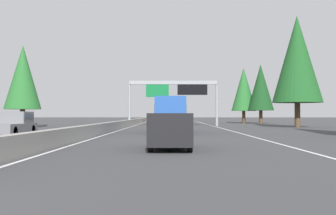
{
  "coord_description": "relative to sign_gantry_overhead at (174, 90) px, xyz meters",
  "views": [
    {
      "loc": [
        -5.53,
        -5.5,
        1.64
      ],
      "look_at": [
        45.49,
        -5.17,
        2.52
      ],
      "focal_mm": 42.9,
      "sensor_mm": 36.0,
      "label": 1
    }
  ],
  "objects": [
    {
      "name": "oncoming_near",
      "position": [
        -26.02,
        12.44,
        -4.17
      ],
      "size": [
        5.6,
        2.0,
        1.86
      ],
      "rotation": [
        0.0,
        0.0,
        3.14
      ],
      "color": "slate",
      "rests_on": "ground"
    },
    {
      "name": "ground_plane",
      "position": [
        9.12,
        6.04,
        -5.08
      ],
      "size": [
        320.0,
        320.0,
        0.0
      ],
      "primitive_type": "plane",
      "color": "#38383A"
    },
    {
      "name": "shoulder_stripe_right",
      "position": [
        19.12,
        -5.48,
        -5.07
      ],
      "size": [
        160.0,
        0.16,
        0.01
      ],
      "primitive_type": "cube",
      "color": "silver",
      "rests_on": "ground"
    },
    {
      "name": "pickup_near_center",
      "position": [
        37.09,
        -2.81,
        -4.17
      ],
      "size": [
        5.6,
        2.0,
        1.86
      ],
      "color": "black",
      "rests_on": "ground"
    },
    {
      "name": "conifer_right_near",
      "position": [
        -4.9,
        -15.75,
        3.67
      ],
      "size": [
        6.33,
        6.33,
        14.38
      ],
      "color": "#4C3823",
      "rests_on": "ground"
    },
    {
      "name": "shoulder_stripe_median",
      "position": [
        19.12,
        5.79,
        -5.07
      ],
      "size": [
        160.0,
        0.16,
        0.01
      ],
      "primitive_type": "cube",
      "color": "silver",
      "rests_on": "ground"
    },
    {
      "name": "conifer_left_near",
      "position": [
        -5.54,
        19.38,
        1.29
      ],
      "size": [
        4.62,
        4.62,
        10.49
      ],
      "color": "#4C3823",
      "rests_on": "ground"
    },
    {
      "name": "minivan_far_left",
      "position": [
        -37.29,
        0.56,
        -4.13
      ],
      "size": [
        5.0,
        1.95,
        1.69
      ],
      "color": "black",
      "rests_on": "ground"
    },
    {
      "name": "sedan_mid_left",
      "position": [
        26.56,
        4.43,
        -4.4
      ],
      "size": [
        4.4,
        1.8,
        1.47
      ],
      "color": "#AD931E",
      "rests_on": "ground"
    },
    {
      "name": "conifer_right_far",
      "position": [
        17.24,
        -16.03,
        1.51
      ],
      "size": [
        4.77,
        4.77,
        10.84
      ],
      "color": "#4C3823",
      "rests_on": "ground"
    },
    {
      "name": "bus_mid_right",
      "position": [
        -19.3,
        0.55,
        -3.36
      ],
      "size": [
        11.5,
        2.55,
        3.1
      ],
      "color": "#1E4793",
      "rests_on": "ground"
    },
    {
      "name": "sign_gantry_overhead",
      "position": [
        0.0,
        0.0,
        0.0
      ],
      "size": [
        0.5,
        12.68,
        6.38
      ],
      "color": "gray",
      "rests_on": "ground"
    },
    {
      "name": "conifer_right_mid",
      "position": [
        19.58,
        -13.33,
        1.33
      ],
      "size": [
        4.64,
        4.64,
        10.55
      ],
      "color": "#4C3823",
      "rests_on": "ground"
    },
    {
      "name": "median_barrier",
      "position": [
        29.12,
        6.34,
        -4.63
      ],
      "size": [
        180.0,
        0.56,
        0.9
      ],
      "primitive_type": "cube",
      "color": "gray",
      "rests_on": "ground"
    }
  ]
}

